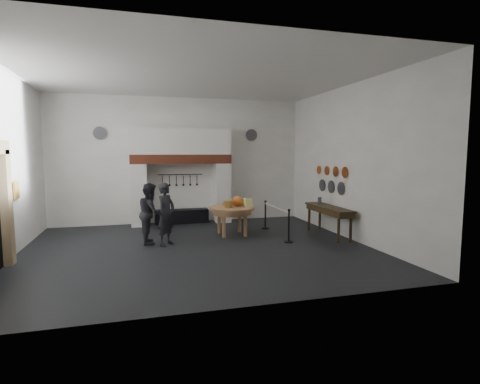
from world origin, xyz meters
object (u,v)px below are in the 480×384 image
object	(u,v)px
visitor_near	(166,214)
visitor_far	(151,213)
barrier_post_near	(289,227)
iron_range	(182,216)
barrier_post_far	(265,215)
side_table	(329,207)
work_table	(232,208)

from	to	relation	value
visitor_near	visitor_far	world-z (taller)	visitor_near
visitor_far	barrier_post_near	distance (m)	3.91
visitor_far	barrier_post_near	xyz separation A→B (m)	(3.77, -0.99, -0.40)
iron_range	barrier_post_far	bearing A→B (deg)	-33.96
side_table	barrier_post_near	xyz separation A→B (m)	(-1.51, -0.49, -0.42)
iron_range	visitor_far	distance (m)	3.05
iron_range	visitor_far	world-z (taller)	visitor_far
iron_range	work_table	world-z (taller)	work_table
barrier_post_near	barrier_post_far	distance (m)	2.00
side_table	visitor_far	bearing A→B (deg)	174.59
iron_range	side_table	size ratio (longest dim) A/B	0.86
visitor_far	side_table	size ratio (longest dim) A/B	0.77
visitor_near	side_table	world-z (taller)	visitor_near
iron_range	barrier_post_far	xyz separation A→B (m)	(2.59, -1.74, 0.20)
barrier_post_far	visitor_near	bearing A→B (deg)	-157.26
visitor_far	side_table	xyz separation A→B (m)	(5.28, -0.50, 0.02)
iron_range	barrier_post_near	bearing A→B (deg)	-55.35
visitor_far	side_table	distance (m)	5.30
visitor_near	barrier_post_near	distance (m)	3.44
visitor_near	barrier_post_near	bearing A→B (deg)	-60.16
work_table	barrier_post_near	size ratio (longest dim) A/B	1.56
visitor_far	barrier_post_near	world-z (taller)	visitor_far
work_table	barrier_post_near	xyz separation A→B (m)	(1.31, -1.37, -0.39)
visitor_near	work_table	bearing A→B (deg)	-29.48
side_table	visitor_near	bearing A→B (deg)	178.83
work_table	side_table	bearing A→B (deg)	-17.27
iron_range	side_table	xyz separation A→B (m)	(4.10, -3.25, 0.62)
work_table	barrier_post_near	bearing A→B (deg)	-46.20
visitor_near	visitor_far	distance (m)	0.57
barrier_post_near	work_table	bearing A→B (deg)	133.80
barrier_post_near	barrier_post_far	world-z (taller)	same
work_table	visitor_far	size ratio (longest dim) A/B	0.83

